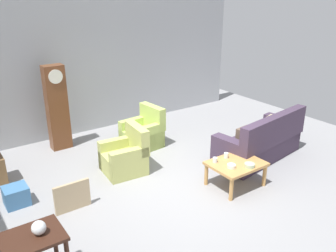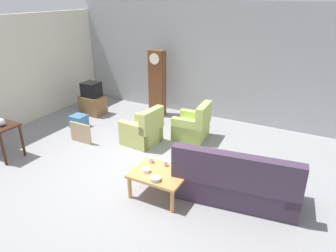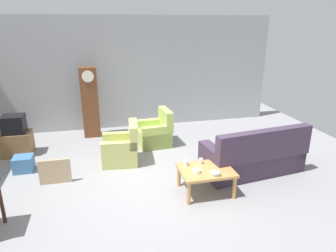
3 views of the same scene
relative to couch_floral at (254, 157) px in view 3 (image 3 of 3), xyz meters
The scene contains 15 objects.
ground_plane 2.06m from the couch_floral, behind, with size 10.40×10.40×0.00m, color gray.
garage_door_wall 4.38m from the couch_floral, 118.87° to the left, with size 8.40×0.16×3.20m, color #9EA0A5.
couch_floral is the anchor object (origin of this frame).
armchair_olive_near 2.86m from the couch_floral, 156.56° to the left, with size 0.86×0.83×0.92m.
armchair_olive_far 2.60m from the couch_floral, 130.56° to the left, with size 0.85×0.82×0.92m.
coffee_table_wood 1.33m from the couch_floral, 157.90° to the right, with size 0.96×0.76×0.47m.
grandfather_clock 4.48m from the couch_floral, 137.65° to the left, with size 0.44×0.30×1.91m.
tv_stand_cabinet 5.44m from the couch_floral, 157.03° to the left, with size 0.68×0.52×0.55m, color brown.
tv_crt 5.46m from the couch_floral, 157.03° to the left, with size 0.48×0.44×0.42m, color black.
framed_picture_leaning 4.01m from the couch_floral, behind, with size 0.60×0.05×0.50m, color tan.
storage_box_blue 4.84m from the couch_floral, 166.02° to the left, with size 0.39×0.37×0.33m, color teal.
cup_white_porcelain 1.29m from the couch_floral, 168.49° to the right, with size 0.08×0.08×0.10m, color white.
cup_blue_rimmed 1.58m from the couch_floral, behind, with size 0.09×0.09×0.09m, color silver.
bowl_white_stacked 1.57m from the couch_floral, 157.77° to the right, with size 0.15×0.15×0.06m, color white.
bowl_shallow_green 1.40m from the couch_floral, 147.05° to the right, with size 0.19×0.19×0.06m, color #B2C69E.
Camera 3 is at (-1.01, -5.24, 2.99)m, focal length 32.31 mm.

